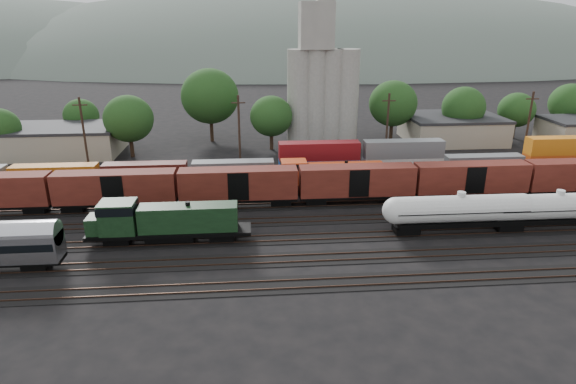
{
  "coord_description": "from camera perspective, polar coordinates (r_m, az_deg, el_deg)",
  "views": [
    {
      "loc": [
        -10.45,
        -53.59,
        23.11
      ],
      "look_at": [
        -5.86,
        2.0,
        3.0
      ],
      "focal_mm": 30.0,
      "sensor_mm": 36.0,
      "label": 1
    }
  ],
  "objects": [
    {
      "name": "green_locomotive",
      "position": [
        53.63,
        -14.93,
        -3.32
      ],
      "size": [
        17.53,
        3.09,
        4.64
      ],
      "color": "black",
      "rests_on": "ground"
    },
    {
      "name": "orange_locomotive",
      "position": [
        67.65,
        4.38,
        2.03
      ],
      "size": [
        17.55,
        2.92,
        4.39
      ],
      "color": "black",
      "rests_on": "ground"
    },
    {
      "name": "tree_band",
      "position": [
        92.61,
        -3.45,
        9.94
      ],
      "size": [
        167.12,
        20.57,
        14.28
      ],
      "color": "black",
      "rests_on": "ground"
    },
    {
      "name": "grain_silo",
      "position": [
        91.41,
        4.06,
        12.33
      ],
      "size": [
        13.4,
        5.0,
        29.0
      ],
      "color": "gray",
      "rests_on": "ground"
    },
    {
      "name": "industrial_sheds",
      "position": [
        92.77,
        6.05,
        6.92
      ],
      "size": [
        119.38,
        17.26,
        5.1
      ],
      "color": "#9E937F",
      "rests_on": "ground"
    },
    {
      "name": "boxcar_string",
      "position": [
        65.56,
        14.74,
        1.4
      ],
      "size": [
        153.6,
        2.9,
        4.2
      ],
      "color": "black",
      "rests_on": "ground"
    },
    {
      "name": "tracks",
      "position": [
        59.27,
        5.83,
        -3.18
      ],
      "size": [
        180.0,
        33.2,
        0.2
      ],
      "color": "black",
      "rests_on": "ground"
    },
    {
      "name": "tank_car_b",
      "position": [
        63.34,
        29.33,
        -1.64
      ],
      "size": [
        17.25,
        3.09,
        4.52
      ],
      "color": "silver",
      "rests_on": "ground"
    },
    {
      "name": "utility_poles",
      "position": [
        78.16,
        3.1,
        7.31
      ],
      "size": [
        122.2,
        0.36,
        12.0
      ],
      "color": "black",
      "rests_on": "ground"
    },
    {
      "name": "tank_car_a",
      "position": [
        57.67,
        19.65,
        -2.05
      ],
      "size": [
        17.76,
        3.18,
        4.65
      ],
      "color": "silver",
      "rests_on": "ground"
    },
    {
      "name": "distant_hills",
      "position": [
        318.48,
        1.55,
        11.94
      ],
      "size": [
        860.0,
        286.0,
        130.0
      ],
      "color": "#59665B",
      "rests_on": "ground"
    },
    {
      "name": "ground",
      "position": [
        59.29,
        5.82,
        -3.22
      ],
      "size": [
        600.0,
        600.0,
        0.0
      ],
      "primitive_type": "plane",
      "color": "black"
    },
    {
      "name": "container_wall",
      "position": [
        76.75,
        16.65,
        3.5
      ],
      "size": [
        178.4,
        2.6,
        5.8
      ],
      "color": "black",
      "rests_on": "ground"
    }
  ]
}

